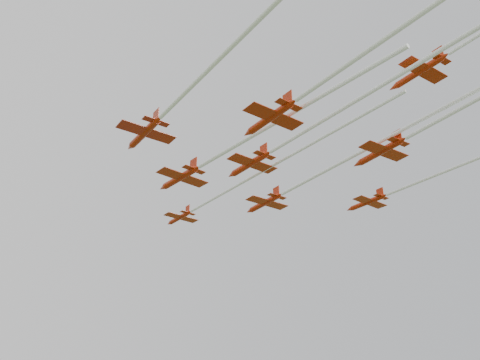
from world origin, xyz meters
TOP-DOWN VIEW (x-y plane):
  - jet_lead at (1.62, 1.46)m, footprint 7.83×66.22m
  - jet_row2_left at (-9.14, -11.53)m, footprint 10.02×55.29m
  - jet_row2_right at (11.80, -11.62)m, footprint 9.41×61.41m
  - jet_row3_left at (-23.53, -25.70)m, footprint 9.24×60.94m
  - jet_row3_mid at (-1.28, -24.54)m, footprint 9.56×61.93m
  - jet_row3_right at (24.53, -29.08)m, footprint 7.87×57.32m
  - jet_row4_left at (-10.27, -44.33)m, footprint 9.41×69.05m
  - jet_row4_right at (11.68, -41.89)m, footprint 9.32×59.43m

SIDE VIEW (x-z plane):
  - jet_row3_right at x=24.53m, z-range 47.70..50.04m
  - jet_row4_left at x=-10.27m, z-range 47.93..50.76m
  - jet_row3_left at x=-23.53m, z-range 48.44..51.20m
  - jet_row2_left at x=-9.14m, z-range 48.81..51.76m
  - jet_row4_right at x=11.68m, z-range 49.02..51.79m
  - jet_lead at x=1.62m, z-range 50.28..52.62m
  - jet_row3_mid at x=-1.28m, z-range 50.04..52.90m
  - jet_row2_right at x=11.80m, z-range 50.41..53.23m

